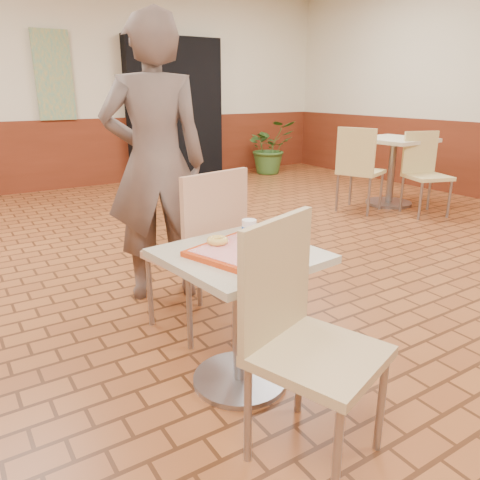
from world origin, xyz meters
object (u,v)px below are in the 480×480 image
chair_main_back (202,245)px  ring_donut (217,240)px  customer (156,163)px  chair_second_left (359,166)px  long_john_donut (264,242)px  serving_tray (240,249)px  second_table (393,160)px  paper_cup (249,229)px  chair_main_front (301,330)px  main_table (240,297)px  potted_plant (270,147)px  chair_second_front (424,169)px

chair_main_back → ring_donut: 0.54m
customer → chair_second_left: size_ratio=1.89×
ring_donut → chair_second_left: bearing=33.5°
customer → ring_donut: customer is taller
customer → ring_donut: size_ratio=18.50×
long_john_donut → customer: bearing=89.7°
customer → chair_second_left: customer is taller
serving_tray → second_table: 4.32m
paper_cup → chair_second_left: size_ratio=0.09×
chair_main_front → second_table: size_ratio=1.15×
customer → serving_tray: bearing=103.9°
chair_main_front → second_table: 4.63m
main_table → potted_plant: bearing=52.6°
chair_main_front → serving_tray: chair_main_front is taller
chair_second_left → long_john_donut: bearing=105.7°
chair_main_back → chair_second_left: chair_second_left is taller
paper_cup → chair_second_front: bearing=24.5°
chair_main_front → chair_main_back: 1.09m
main_table → potted_plant: size_ratio=0.77×
potted_plant → long_john_donut: bearing=-126.4°
chair_second_front → potted_plant: 3.22m
chair_main_front → chair_second_front: chair_main_front is taller
chair_main_back → serving_tray: bearing=68.3°
chair_main_back → potted_plant: size_ratio=1.09×
main_table → chair_main_front: bearing=-95.1°
customer → ring_donut: 1.15m
chair_main_front → chair_second_left: size_ratio=0.96×
main_table → long_john_donut: size_ratio=5.05×
chair_main_front → long_john_donut: bearing=53.3°
paper_cup → chair_second_front: (3.55, 1.62, -0.24)m
serving_tray → chair_main_front: bearing=-95.1°
paper_cup → potted_plant: 6.07m
long_john_donut → chair_second_front: 3.98m
main_table → chair_second_left: (3.05, 2.16, 0.09)m
chair_main_back → chair_second_left: size_ratio=0.99×
main_table → ring_donut: (-0.07, 0.09, 0.27)m
customer → ring_donut: bearing=100.2°
main_table → chair_main_back: 0.59m
chair_main_front → ring_donut: bearing=73.0°
serving_tray → potted_plant: 6.20m
chair_main_back → second_table: chair_main_back is taller
chair_second_left → chair_main_front: bearing=109.5°
customer → long_john_donut: bearing=108.6°
chair_main_front → chair_second_front: bearing=11.9°
second_table → chair_second_front: 0.51m
paper_cup → second_table: second_table is taller
customer → long_john_donut: customer is taller
chair_main_back → chair_second_left: (2.95, 1.59, 0.00)m
chair_second_left → potted_plant: size_ratio=1.10×
main_table → chair_second_front: 4.04m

